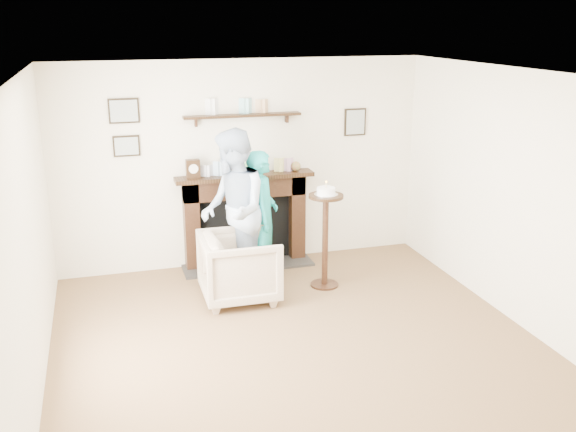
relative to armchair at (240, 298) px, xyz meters
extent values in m
plane|color=brown|center=(0.30, -1.38, 0.00)|extent=(5.00, 5.00, 0.00)
cube|color=#ECE3C9|center=(0.30, 1.12, 1.25)|extent=(4.50, 0.04, 2.50)
cube|color=#ECE3C9|center=(-1.95, -1.38, 1.25)|extent=(0.04, 5.00, 2.50)
cube|color=#ECE3C9|center=(2.55, -1.38, 1.25)|extent=(0.04, 5.00, 2.50)
cube|color=white|center=(0.30, -1.38, 2.50)|extent=(4.50, 5.00, 0.04)
cube|color=black|center=(-0.36, 1.02, 0.55)|extent=(0.18, 0.20, 1.10)
cube|color=black|center=(0.96, 1.02, 0.55)|extent=(0.18, 0.20, 1.10)
cube|color=black|center=(0.30, 1.02, 0.98)|extent=(1.50, 0.20, 0.24)
cube|color=black|center=(0.30, 1.09, 0.43)|extent=(1.14, 0.06, 0.86)
cube|color=#2D2A28|center=(0.30, 0.90, 0.01)|extent=(1.60, 0.44, 0.03)
cube|color=black|center=(0.30, 0.99, 1.12)|extent=(1.68, 0.26, 0.05)
cube|color=black|center=(0.30, 1.05, 1.85)|extent=(1.40, 0.15, 0.03)
cube|color=black|center=(-1.05, 1.11, 1.95)|extent=(0.34, 0.03, 0.28)
cube|color=black|center=(-1.05, 1.11, 1.55)|extent=(0.30, 0.03, 0.24)
cube|color=black|center=(1.75, 1.11, 1.70)|extent=(0.28, 0.03, 0.34)
cube|color=black|center=(-0.32, 0.99, 1.26)|extent=(0.16, 0.09, 0.22)
cylinder|color=white|center=(-0.32, 0.94, 1.27)|extent=(0.11, 0.01, 0.11)
sphere|color=green|center=(0.94, 0.99, 1.21)|extent=(0.12, 0.12, 0.12)
imported|color=tan|center=(0.00, 0.00, 0.00)|extent=(0.82, 0.80, 0.74)
imported|color=silver|center=(0.02, 0.34, 0.00)|extent=(0.74, 0.92, 1.81)
imported|color=#1FB39E|center=(0.39, 0.52, 0.00)|extent=(0.50, 0.63, 1.53)
cylinder|color=black|center=(1.01, 0.08, 0.01)|extent=(0.32, 0.32, 0.02)
cylinder|color=black|center=(1.01, 0.08, 0.54)|extent=(0.07, 0.07, 1.03)
cylinder|color=black|center=(1.01, 0.08, 1.07)|extent=(0.39, 0.39, 0.03)
cylinder|color=silver|center=(1.01, 0.08, 1.09)|extent=(0.26, 0.26, 0.01)
cylinder|color=white|center=(1.01, 0.08, 1.13)|extent=(0.21, 0.21, 0.07)
cylinder|color=beige|center=(1.01, 0.08, 1.19)|extent=(0.01, 0.01, 0.06)
sphere|color=orange|center=(1.01, 0.08, 1.23)|extent=(0.02, 0.02, 0.02)
camera|label=1|loc=(-1.33, -6.34, 2.95)|focal=40.00mm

